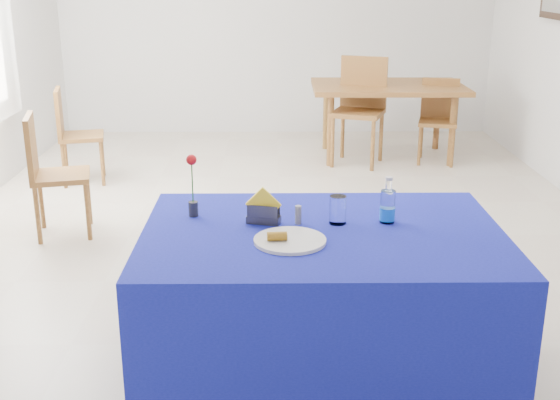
# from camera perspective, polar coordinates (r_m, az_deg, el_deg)

# --- Properties ---
(floor) EXTENTS (7.00, 7.00, 0.00)m
(floor) POSITION_cam_1_polar(r_m,az_deg,el_deg) (5.15, 0.04, -2.96)
(floor) COLOR beige
(floor) RESTS_ON ground
(plate) EXTENTS (0.31, 0.31, 0.01)m
(plate) POSITION_cam_1_polar(r_m,az_deg,el_deg) (2.97, 0.81, -3.30)
(plate) COLOR silver
(plate) RESTS_ON blue_table
(drinking_glass) EXTENTS (0.08, 0.08, 0.13)m
(drinking_glass) POSITION_cam_1_polar(r_m,az_deg,el_deg) (3.18, 4.72, -0.80)
(drinking_glass) COLOR white
(drinking_glass) RESTS_ON blue_table
(salt_shaker) EXTENTS (0.03, 0.03, 0.08)m
(salt_shaker) POSITION_cam_1_polar(r_m,az_deg,el_deg) (3.21, -0.76, -0.99)
(salt_shaker) COLOR slate
(salt_shaker) RESTS_ON blue_table
(pepper_shaker) EXTENTS (0.03, 0.03, 0.08)m
(pepper_shaker) POSITION_cam_1_polar(r_m,az_deg,el_deg) (3.17, 1.49, -1.21)
(pepper_shaker) COLOR slate
(pepper_shaker) RESTS_ON blue_table
(blue_table) EXTENTS (1.60, 1.10, 0.76)m
(blue_table) POSITION_cam_1_polar(r_m,az_deg,el_deg) (3.26, 3.38, -8.74)
(blue_table) COLOR #0F1790
(blue_table) RESTS_ON floor
(water_bottle) EXTENTS (0.07, 0.07, 0.21)m
(water_bottle) POSITION_cam_1_polar(r_m,az_deg,el_deg) (3.22, 8.73, -0.59)
(water_bottle) COLOR silver
(water_bottle) RESTS_ON blue_table
(napkin_holder) EXTENTS (0.16, 0.10, 0.17)m
(napkin_holder) POSITION_cam_1_polar(r_m,az_deg,el_deg) (3.18, -1.35, -1.06)
(napkin_holder) COLOR #333338
(napkin_holder) RESTS_ON blue_table
(rose_vase) EXTENTS (0.05, 0.05, 0.30)m
(rose_vase) POSITION_cam_1_polar(r_m,az_deg,el_deg) (3.27, -7.13, 1.07)
(rose_vase) COLOR #232327
(rose_vase) RESTS_ON blue_table
(oak_table) EXTENTS (1.54, 1.00, 0.76)m
(oak_table) POSITION_cam_1_polar(r_m,az_deg,el_deg) (7.29, 8.75, 8.67)
(oak_table) COLOR olive
(oak_table) RESTS_ON floor
(chair_bg_left) EXTENTS (0.60, 0.60, 1.05)m
(chair_bg_left) POSITION_cam_1_polar(r_m,az_deg,el_deg) (7.07, 6.56, 7.87)
(chair_bg_left) COLOR #9B682D
(chair_bg_left) RESTS_ON floor
(chair_bg_right) EXTENTS (0.45, 0.45, 0.83)m
(chair_bg_right) POSITION_cam_1_polar(r_m,az_deg,el_deg) (7.27, 12.78, 6.81)
(chair_bg_right) COLOR #9B682D
(chair_bg_right) RESTS_ON floor
(chair_win_a) EXTENTS (0.48, 0.48, 0.89)m
(chair_win_a) POSITION_cam_1_polar(r_m,az_deg,el_deg) (5.29, -18.33, 2.56)
(chair_win_a) COLOR #9B682D
(chair_win_a) RESTS_ON floor
(chair_win_b) EXTENTS (0.46, 0.46, 0.86)m
(chair_win_b) POSITION_cam_1_polar(r_m,az_deg,el_deg) (6.60, -16.57, 5.55)
(chair_win_b) COLOR #9B682D
(chair_win_b) RESTS_ON floor
(banana_pieces) EXTENTS (0.09, 0.04, 0.04)m
(banana_pieces) POSITION_cam_1_polar(r_m,az_deg,el_deg) (2.94, -0.22, -2.96)
(banana_pieces) COLOR gold
(banana_pieces) RESTS_ON plate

